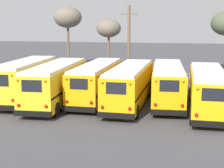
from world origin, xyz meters
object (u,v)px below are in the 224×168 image
object	(u,v)px
school_bus_1	(56,82)
school_bus_3	(130,84)
bare_tree_1	(109,29)
school_bus_5	(207,89)
school_bus_4	(168,83)
school_bus_0	(26,79)
bare_tree_0	(68,18)
school_bus_2	(97,81)
utility_pole	(129,42)

from	to	relation	value
school_bus_1	school_bus_3	xyz separation A→B (m)	(5.73, 0.69, -0.05)
school_bus_3	bare_tree_1	distance (m)	19.28
school_bus_5	bare_tree_1	xyz separation A→B (m)	(-11.09, 18.97, 3.87)
bare_tree_1	school_bus_3	bearing A→B (deg)	-73.52
school_bus_4	bare_tree_1	xyz separation A→B (m)	(-8.23, 17.20, 3.84)
school_bus_0	bare_tree_1	world-z (taller)	bare_tree_1
school_bus_5	bare_tree_0	xyz separation A→B (m)	(-17.42, 21.51, 5.31)
bare_tree_0	school_bus_2	bearing A→B (deg)	-65.71
school_bus_0	school_bus_2	world-z (taller)	school_bus_0
school_bus_4	school_bus_5	distance (m)	3.37
school_bus_4	bare_tree_0	xyz separation A→B (m)	(-14.56, 19.74, 5.28)
school_bus_0	school_bus_2	distance (m)	5.83
school_bus_5	bare_tree_1	world-z (taller)	bare_tree_1
bare_tree_0	bare_tree_1	xyz separation A→B (m)	(6.33, -2.54, -1.44)
school_bus_0	school_bus_1	size ratio (longest dim) A/B	0.92
school_bus_4	school_bus_5	bearing A→B (deg)	-31.79
school_bus_4	bare_tree_0	world-z (taller)	bare_tree_0
school_bus_4	utility_pole	bearing A→B (deg)	113.96
school_bus_2	bare_tree_1	xyz separation A→B (m)	(-2.50, 17.02, 3.87)
school_bus_1	bare_tree_0	size ratio (longest dim) A/B	1.21
school_bus_2	school_bus_4	size ratio (longest dim) A/B	1.08
school_bus_5	utility_pole	bearing A→B (deg)	121.61
school_bus_4	bare_tree_0	size ratio (longest dim) A/B	1.13
school_bus_3	bare_tree_1	xyz separation A→B (m)	(-5.36, 18.12, 3.85)
school_bus_2	utility_pole	xyz separation A→B (m)	(1.13, 10.17, 2.57)
school_bus_4	school_bus_2	bearing A→B (deg)	178.20
school_bus_1	utility_pole	world-z (taller)	utility_pole
bare_tree_0	utility_pole	bearing A→B (deg)	-43.31
bare_tree_1	school_bus_1	bearing A→B (deg)	-91.11
school_bus_2	bare_tree_0	size ratio (longest dim) A/B	1.21
school_bus_4	school_bus_5	xyz separation A→B (m)	(2.86, -1.77, -0.03)
utility_pole	school_bus_1	bearing A→B (deg)	-108.46
bare_tree_1	bare_tree_0	bearing A→B (deg)	158.17
school_bus_3	school_bus_4	distance (m)	3.01
utility_pole	bare_tree_1	size ratio (longest dim) A/B	1.21
school_bus_4	school_bus_5	world-z (taller)	school_bus_4
school_bus_3	school_bus_1	bearing A→B (deg)	-173.17
school_bus_3	school_bus_5	bearing A→B (deg)	-8.48
school_bus_3	bare_tree_0	world-z (taller)	bare_tree_0
school_bus_5	bare_tree_0	bearing A→B (deg)	129.00
school_bus_1	bare_tree_1	distance (m)	19.19
school_bus_3	school_bus_4	bearing A→B (deg)	17.80
bare_tree_1	utility_pole	bearing A→B (deg)	-62.09
school_bus_5	school_bus_4	bearing A→B (deg)	148.21
school_bus_0	bare_tree_0	world-z (taller)	bare_tree_0
school_bus_1	school_bus_5	size ratio (longest dim) A/B	1.02
school_bus_5	bare_tree_1	bearing A→B (deg)	120.30
school_bus_2	bare_tree_0	world-z (taller)	bare_tree_0
school_bus_1	utility_pole	xyz separation A→B (m)	(3.99, 11.96, 2.50)
school_bus_5	school_bus_0	bearing A→B (deg)	176.62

